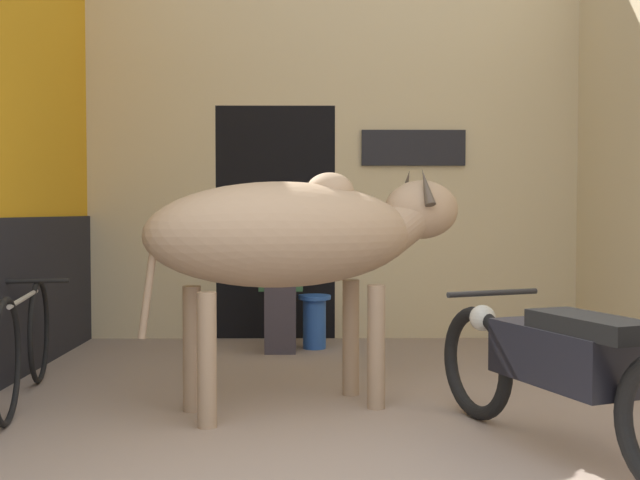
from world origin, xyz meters
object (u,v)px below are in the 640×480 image
cow (300,236)px  bicycle (25,343)px  shopkeeper_seated (281,275)px  plastic_stool (314,320)px  motorcycle_near (559,368)px

cow → bicycle: size_ratio=1.17×
cow → shopkeeper_seated: 1.94m
bicycle → plastic_stool: bicycle is taller
cow → plastic_stool: cow is taller
motorcycle_near → plastic_stool: (-1.20, 2.93, -0.19)m
cow → shopkeeper_seated: (-0.20, 1.89, -0.40)m
plastic_stool → cow: bearing=-92.6°
bicycle → motorcycle_near: bearing=-20.0°
motorcycle_near → plastic_stool: motorcycle_near is taller
cow → bicycle: bearing=174.3°
cow → plastic_stool: (0.09, 2.01, -0.81)m
motorcycle_near → shopkeeper_seated: bearing=117.9°
motorcycle_near → bicycle: bearing=160.0°
shopkeeper_seated → motorcycle_near: bearing=-62.1°
shopkeeper_seated → plastic_stool: (0.29, 0.12, -0.41)m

